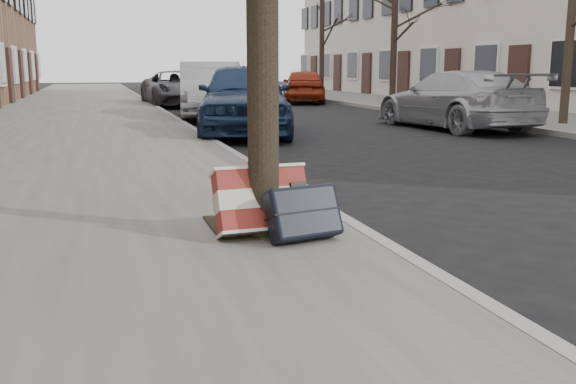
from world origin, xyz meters
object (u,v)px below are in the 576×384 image
object	(u,v)px
suitcase_red	(261,201)
car_near_front	(244,98)
car_near_mid	(211,90)
suitcase_navy	(303,212)

from	to	relation	value
suitcase_red	car_near_front	bearing A→B (deg)	74.62
car_near_front	car_near_mid	world-z (taller)	car_near_mid
car_near_front	car_near_mid	bearing A→B (deg)	101.32
suitcase_red	car_near_front	distance (m)	8.78
suitcase_navy	car_near_front	bearing A→B (deg)	68.23
suitcase_navy	car_near_mid	bearing A→B (deg)	71.27
suitcase_navy	car_near_front	xyz separation A→B (m)	(1.58, 8.83, 0.44)
suitcase_red	suitcase_navy	xyz separation A→B (m)	(0.26, -0.25, -0.05)
car_near_front	car_near_mid	size ratio (longest dim) A/B	0.96
car_near_front	car_near_mid	distance (m)	4.58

